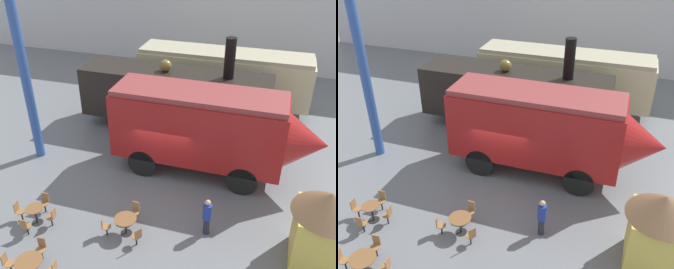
% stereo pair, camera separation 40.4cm
% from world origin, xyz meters
% --- Properties ---
extents(ground_plane, '(80.00, 80.00, 0.00)m').
position_xyz_m(ground_plane, '(0.00, 0.00, 0.00)').
color(ground_plane, slate).
extents(backdrop_wall, '(44.00, 0.15, 9.00)m').
position_xyz_m(backdrop_wall, '(0.00, 15.25, 4.50)').
color(backdrop_wall, silver).
rests_on(backdrop_wall, ground_plane).
extents(passenger_coach_vintage, '(10.45, 2.56, 3.57)m').
position_xyz_m(passenger_coach_vintage, '(1.16, 8.17, 2.11)').
color(passenger_coach_vintage, beige).
rests_on(passenger_coach_vintage, ground_plane).
extents(steam_locomotive, '(10.34, 2.52, 5.46)m').
position_xyz_m(steam_locomotive, '(-0.85, 4.48, 2.06)').
color(steam_locomotive, black).
rests_on(steam_locomotive, ground_plane).
extents(streamlined_locomotive, '(9.34, 2.51, 4.10)m').
position_xyz_m(streamlined_locomotive, '(1.93, 0.80, 2.45)').
color(streamlined_locomotive, maroon).
rests_on(streamlined_locomotive, ground_plane).
extents(cafe_table_near, '(0.85, 0.85, 0.75)m').
position_xyz_m(cafe_table_near, '(-0.28, -4.05, 0.59)').
color(cafe_table_near, black).
rests_on(cafe_table_near, ground_plane).
extents(cafe_table_mid, '(0.90, 0.90, 0.73)m').
position_xyz_m(cafe_table_mid, '(-2.56, -6.83, 0.58)').
color(cafe_table_mid, black).
rests_on(cafe_table_mid, ground_plane).
extents(cafe_table_far, '(0.71, 0.71, 0.76)m').
position_xyz_m(cafe_table_far, '(-3.88, -4.58, 0.56)').
color(cafe_table_far, black).
rests_on(cafe_table_far, ground_plane).
extents(cafe_chair_0, '(0.40, 0.40, 0.87)m').
position_xyz_m(cafe_chair_0, '(0.37, -4.51, 0.51)').
color(cafe_chair_0, black).
rests_on(cafe_chair_0, ground_plane).
extents(cafe_chair_1, '(0.36, 0.37, 0.87)m').
position_xyz_m(cafe_chair_1, '(-0.20, -3.25, 0.51)').
color(cafe_chair_1, black).
rests_on(cafe_chair_1, ground_plane).
extents(cafe_chair_2, '(0.40, 0.38, 0.87)m').
position_xyz_m(cafe_chair_2, '(-1.01, -4.38, 0.51)').
color(cafe_chair_2, black).
rests_on(cafe_chair_2, ground_plane).
extents(cafe_chair_4, '(0.37, 0.36, 0.87)m').
position_xyz_m(cafe_chair_4, '(-1.74, -6.73, 0.51)').
color(cafe_chair_4, black).
rests_on(cafe_chair_4, ground_plane).
extents(cafe_chair_5, '(0.36, 0.37, 0.87)m').
position_xyz_m(cafe_chair_5, '(-2.66, -6.01, 0.51)').
color(cafe_chair_5, black).
rests_on(cafe_chair_5, ground_plane).
extents(cafe_chair_6, '(0.37, 0.36, 0.87)m').
position_xyz_m(cafe_chair_6, '(-3.37, -6.93, 0.51)').
color(cafe_chair_6, black).
rests_on(cafe_chair_6, ground_plane).
extents(cafe_chair_7, '(0.36, 0.36, 0.87)m').
position_xyz_m(cafe_chair_7, '(-3.15, -4.53, 0.51)').
color(cafe_chair_7, black).
rests_on(cafe_chair_7, ground_plane).
extents(cafe_chair_8, '(0.36, 0.36, 0.87)m').
position_xyz_m(cafe_chair_8, '(-3.93, -3.85, 0.51)').
color(cafe_chair_8, black).
rests_on(cafe_chair_8, ground_plane).
extents(cafe_chair_9, '(0.36, 0.36, 0.87)m').
position_xyz_m(cafe_chair_9, '(-4.60, -4.62, 0.51)').
color(cafe_chair_9, black).
rests_on(cafe_chair_9, ground_plane).
extents(cafe_chair_10, '(0.36, 0.36, 0.87)m').
position_xyz_m(cafe_chair_10, '(-3.83, -5.30, 0.51)').
color(cafe_chair_10, black).
rests_on(cafe_chair_10, ground_plane).
extents(visitor_person, '(0.34, 0.34, 1.61)m').
position_xyz_m(visitor_person, '(2.64, -3.11, 0.87)').
color(visitor_person, '#262633').
rests_on(visitor_person, ground_plane).
extents(ticket_kiosk, '(2.34, 2.34, 3.00)m').
position_xyz_m(ticket_kiosk, '(6.60, -3.27, 1.67)').
color(ticket_kiosk, '#DBC151').
rests_on(ticket_kiosk, ground_plane).
extents(support_pillar, '(0.44, 0.44, 8.00)m').
position_xyz_m(support_pillar, '(-6.60, -0.26, 4.00)').
color(support_pillar, '#2D519E').
rests_on(support_pillar, ground_plane).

